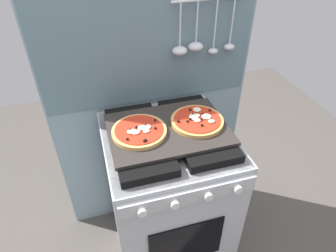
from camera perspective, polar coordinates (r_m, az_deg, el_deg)
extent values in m
plane|color=#4C4742|center=(2.05, 0.00, -21.13)|extent=(4.00, 4.00, 0.00)
cube|color=#7A939E|center=(1.70, -3.19, 2.49)|extent=(1.10, 0.03, 1.55)
cube|color=slate|center=(1.51, -3.54, 13.97)|extent=(1.08, 0.00, 0.56)
cylinder|color=silver|center=(1.47, 2.36, 18.72)|extent=(0.01, 0.01, 0.21)
ellipsoid|color=silver|center=(1.52, 2.23, 14.18)|extent=(0.08, 0.07, 0.04)
cylinder|color=silver|center=(1.50, 5.57, 19.16)|extent=(0.01, 0.01, 0.19)
ellipsoid|color=silver|center=(1.54, 5.29, 14.89)|extent=(0.08, 0.07, 0.04)
cylinder|color=silver|center=(1.54, 9.06, 18.57)|extent=(0.01, 0.01, 0.24)
ellipsoid|color=silver|center=(1.59, 8.58, 13.97)|extent=(0.05, 0.04, 0.03)
cylinder|color=silver|center=(1.58, 12.20, 18.92)|extent=(0.01, 0.01, 0.22)
ellipsoid|color=silver|center=(1.62, 11.60, 14.59)|extent=(0.06, 0.05, 0.03)
cube|color=#B7BABF|center=(1.70, 0.00, -13.47)|extent=(0.60, 0.60, 0.86)
cube|color=black|center=(1.39, 0.00, -2.36)|extent=(0.59, 0.59, 0.01)
cube|color=black|center=(1.35, -5.70, -2.56)|extent=(0.24, 0.51, 0.04)
cube|color=black|center=(1.42, 5.44, -0.52)|extent=(0.24, 0.51, 0.04)
cube|color=#B7BABF|center=(1.22, 4.22, -13.22)|extent=(0.58, 0.02, 0.07)
cylinder|color=silver|center=(1.18, -4.98, -16.08)|extent=(0.04, 0.02, 0.04)
cylinder|color=silver|center=(1.20, 1.31, -14.72)|extent=(0.04, 0.02, 0.04)
cylinder|color=silver|center=(1.23, 7.70, -13.15)|extent=(0.04, 0.02, 0.04)
cylinder|color=silver|center=(1.28, 13.19, -11.66)|extent=(0.04, 0.02, 0.04)
cube|color=black|center=(1.51, 3.50, -21.53)|extent=(0.36, 0.01, 0.28)
cube|color=#2D2826|center=(1.36, 0.00, -0.60)|extent=(0.54, 0.38, 0.02)
cylinder|color=tan|center=(1.33, -5.50, -1.04)|extent=(0.24, 0.24, 0.02)
cylinder|color=#B72D19|center=(1.32, -5.53, -0.67)|extent=(0.22, 0.22, 0.00)
ellipsoid|color=beige|center=(1.32, -4.17, -0.15)|extent=(0.04, 0.04, 0.01)
ellipsoid|color=beige|center=(1.30, -6.97, -1.01)|extent=(0.04, 0.03, 0.01)
ellipsoid|color=beige|center=(1.30, -6.20, -1.18)|extent=(0.04, 0.03, 0.01)
ellipsoid|color=beige|center=(1.32, -4.57, -0.15)|extent=(0.04, 0.03, 0.01)
ellipsoid|color=beige|center=(1.30, -4.14, -0.93)|extent=(0.03, 0.03, 0.01)
ellipsoid|color=beige|center=(1.32, -4.99, -0.42)|extent=(0.04, 0.04, 0.01)
sphere|color=black|center=(1.31, -7.28, -0.57)|extent=(0.01, 0.01, 0.01)
sphere|color=black|center=(1.32, -6.06, -0.19)|extent=(0.01, 0.01, 0.01)
sphere|color=black|center=(1.36, -2.47, 1.17)|extent=(0.01, 0.01, 0.01)
sphere|color=black|center=(1.25, -4.30, -2.67)|extent=(0.01, 0.01, 0.01)
sphere|color=black|center=(1.26, -7.77, -2.45)|extent=(0.01, 0.01, 0.01)
sphere|color=black|center=(1.33, -4.27, 0.11)|extent=(0.01, 0.01, 0.01)
sphere|color=black|center=(1.24, -4.54, -2.81)|extent=(0.01, 0.01, 0.01)
sphere|color=black|center=(1.31, -2.44, -0.37)|extent=(0.01, 0.01, 0.01)
cylinder|color=tan|center=(1.39, 5.50, 1.07)|extent=(0.24, 0.24, 0.02)
cylinder|color=#B72D19|center=(1.39, 5.53, 1.44)|extent=(0.22, 0.22, 0.00)
ellipsoid|color=beige|center=(1.39, 4.94, 1.88)|extent=(0.05, 0.04, 0.01)
ellipsoid|color=beige|center=(1.37, 5.21, 1.43)|extent=(0.03, 0.03, 0.01)
ellipsoid|color=beige|center=(1.44, 5.54, 3.15)|extent=(0.04, 0.04, 0.01)
ellipsoid|color=beige|center=(1.40, 5.53, 2.02)|extent=(0.03, 0.03, 0.01)
ellipsoid|color=beige|center=(1.39, 7.38, 1.77)|extent=(0.04, 0.05, 0.01)
ellipsoid|color=beige|center=(1.37, 8.33, 0.93)|extent=(0.03, 0.03, 0.01)
ellipsoid|color=beige|center=(1.36, 5.65, 1.09)|extent=(0.03, 0.03, 0.01)
ellipsoid|color=beige|center=(1.39, 4.92, 1.96)|extent=(0.04, 0.04, 0.01)
sphere|color=black|center=(1.33, 6.51, 0.19)|extent=(0.01, 0.01, 0.01)
sphere|color=black|center=(1.37, 4.27, 1.31)|extent=(0.01, 0.01, 0.01)
sphere|color=black|center=(1.40, 4.77, 2.28)|extent=(0.01, 0.01, 0.01)
sphere|color=black|center=(1.35, 2.04, 0.92)|extent=(0.01, 0.01, 0.01)
sphere|color=black|center=(1.44, 8.00, 3.04)|extent=(0.01, 0.01, 0.01)
sphere|color=black|center=(1.35, 1.94, 0.89)|extent=(0.01, 0.01, 0.01)
sphere|color=black|center=(1.35, 3.75, 0.95)|extent=(0.01, 0.01, 0.01)
sphere|color=black|center=(1.43, 4.27, 3.17)|extent=(0.01, 0.01, 0.01)
sphere|color=black|center=(1.37, 6.37, 1.32)|extent=(0.01, 0.01, 0.01)
sphere|color=black|center=(1.41, 6.66, 2.32)|extent=(0.01, 0.01, 0.01)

